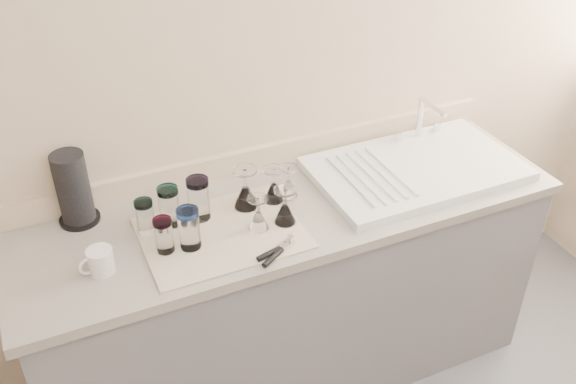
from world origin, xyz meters
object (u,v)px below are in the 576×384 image
goblet_front_right (285,211)px  goblet_back_right (274,190)px  goblet_extra (288,186)px  white_mug (100,261)px  goblet_back_left (246,194)px  paper_towel_roll (73,189)px  goblet_front_left (258,218)px  tumbler_cyan (169,206)px  tumbler_magenta (164,235)px  sink_unit (416,168)px  can_opener (277,251)px  tumbler_teal (145,216)px  tumbler_purple (199,198)px  tumbler_blue (189,228)px

goblet_front_right → goblet_back_right: bearing=82.7°
goblet_front_right → goblet_extra: bearing=61.2°
goblet_front_right → goblet_extra: size_ratio=1.12×
white_mug → goblet_back_left: bearing=14.0°
goblet_extra → goblet_back_right: bearing=-175.3°
goblet_extra → paper_towel_roll: (-0.74, 0.18, 0.08)m
goblet_front_left → goblet_extra: (0.18, 0.14, -0.00)m
goblet_front_right → goblet_extra: goblet_front_right is taller
tumbler_cyan → goblet_back_left: size_ratio=0.93×
tumbler_magenta → goblet_back_right: (0.45, 0.12, -0.02)m
white_mug → tumbler_cyan: bearing=28.5°
goblet_back_left → paper_towel_roll: paper_towel_roll is taller
tumbler_magenta → white_mug: 0.22m
tumbler_magenta → sink_unit: bearing=4.2°
tumbler_cyan → tumbler_magenta: (-0.06, -0.14, -0.01)m
tumbler_cyan → tumbler_magenta: bearing=-112.8°
can_opener → white_mug: bearing=163.7°
sink_unit → goblet_front_right: bearing=-171.2°
tumbler_teal → tumbler_cyan: bearing=7.3°
sink_unit → goblet_front_right: 0.63m
sink_unit → can_opener: sink_unit is taller
tumbler_purple → can_opener: 0.35m
tumbler_cyan → goblet_back_right: tumbler_cyan is taller
tumbler_blue → goblet_front_right: size_ratio=1.08×
tumbler_magenta → goblet_extra: 0.53m
tumbler_purple → goblet_front_right: 0.31m
tumbler_cyan → white_mug: tumbler_cyan is taller
sink_unit → can_opener: 0.76m
tumbler_teal → goblet_extra: size_ratio=1.03×
goblet_front_left → white_mug: size_ratio=1.02×
tumbler_teal → tumbler_magenta: (0.03, -0.13, -0.00)m
goblet_back_left → sink_unit: bearing=-4.2°
sink_unit → goblet_front_left: sink_unit is taller
goblet_back_left → goblet_back_right: (0.11, -0.01, -0.01)m
goblet_back_left → paper_towel_roll: 0.60m
tumbler_magenta → white_mug: (-0.22, -0.01, -0.03)m
goblet_extra → goblet_front_right: bearing=-118.8°
can_opener → paper_towel_roll: bearing=140.1°
sink_unit → goblet_front_right: (-0.62, -0.10, 0.04)m
tumbler_teal → tumbler_magenta: 0.13m
tumbler_magenta → goblet_front_left: 0.33m
tumbler_blue → goblet_back_right: 0.39m
tumbler_magenta → goblet_front_right: 0.43m
sink_unit → goblet_back_left: sink_unit is taller
sink_unit → goblet_extra: size_ratio=6.62×
sink_unit → can_opener: size_ratio=5.35×
goblet_back_right → white_mug: (-0.66, -0.13, -0.01)m
sink_unit → paper_towel_roll: size_ratio=3.01×
goblet_extra → can_opener: bearing=-120.7°
tumbler_blue → tumbler_teal: bearing=129.0°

